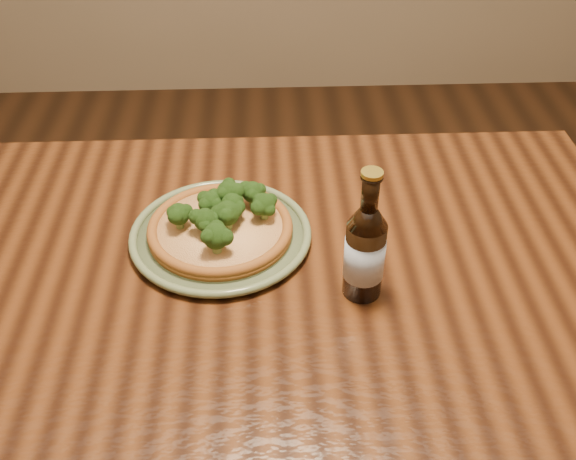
{
  "coord_description": "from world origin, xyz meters",
  "views": [
    {
      "loc": [
        0.17,
        -0.65,
        1.47
      ],
      "look_at": [
        0.2,
        0.16,
        0.82
      ],
      "focal_mm": 42.0,
      "sensor_mm": 36.0,
      "label": 1
    }
  ],
  "objects_px": {
    "table": "(163,334)",
    "pizza": "(221,225)",
    "plate": "(221,235)",
    "beer_bottle": "(365,250)"
  },
  "relations": [
    {
      "from": "table",
      "to": "pizza",
      "type": "xyz_separation_m",
      "value": [
        0.1,
        0.12,
        0.12
      ]
    },
    {
      "from": "pizza",
      "to": "beer_bottle",
      "type": "height_order",
      "value": "beer_bottle"
    },
    {
      "from": "plate",
      "to": "pizza",
      "type": "bearing_deg",
      "value": 41.61
    },
    {
      "from": "pizza",
      "to": "plate",
      "type": "bearing_deg",
      "value": -138.39
    },
    {
      "from": "table",
      "to": "beer_bottle",
      "type": "distance_m",
      "value": 0.36
    },
    {
      "from": "table",
      "to": "plate",
      "type": "height_order",
      "value": "plate"
    },
    {
      "from": "plate",
      "to": "pizza",
      "type": "distance_m",
      "value": 0.02
    },
    {
      "from": "table",
      "to": "beer_bottle",
      "type": "height_order",
      "value": "beer_bottle"
    },
    {
      "from": "table",
      "to": "pizza",
      "type": "distance_m",
      "value": 0.2
    },
    {
      "from": "beer_bottle",
      "to": "pizza",
      "type": "bearing_deg",
      "value": 156.95
    }
  ]
}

